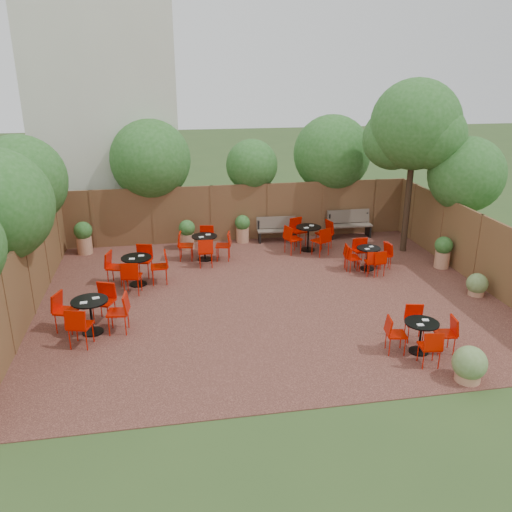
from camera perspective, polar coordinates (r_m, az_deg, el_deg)
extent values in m
plane|color=#354F23|center=(14.22, 1.37, -4.41)|extent=(80.00, 80.00, 0.00)
cube|color=#3B1E18|center=(14.22, 1.37, -4.37)|extent=(12.00, 10.00, 0.02)
cube|color=#56301F|center=(18.53, -1.67, 4.72)|extent=(12.00, 0.08, 2.00)
cube|color=#56301F|center=(14.01, -23.43, -2.09)|extent=(0.08, 10.00, 2.00)
cube|color=#56301F|center=(16.09, 22.85, 0.73)|extent=(0.08, 10.00, 2.00)
cube|color=beige|center=(20.87, -15.75, 14.10)|extent=(5.00, 4.00, 8.00)
sphere|color=#265A1D|center=(16.49, -24.14, 7.44)|extent=(2.60, 2.60, 2.60)
sphere|color=#265A1D|center=(18.65, -11.35, 10.18)|extent=(2.75, 2.75, 2.75)
sphere|color=#265A1D|center=(18.85, -0.46, 9.81)|extent=(1.82, 1.82, 1.82)
sphere|color=#265A1D|center=(19.71, 8.22, 10.91)|extent=(2.80, 2.80, 2.80)
sphere|color=#265A1D|center=(17.62, 21.83, 8.19)|extent=(2.33, 2.33, 2.33)
cylinder|color=black|center=(17.76, 16.25, 7.22)|extent=(0.23, 0.23, 4.34)
sphere|color=#265A1D|center=(17.46, 16.88, 13.47)|extent=(2.79, 2.79, 2.79)
sphere|color=#265A1D|center=(17.66, 14.65, 12.17)|extent=(1.96, 1.96, 1.96)
sphere|color=#265A1D|center=(17.33, 18.57, 12.24)|extent=(2.04, 2.04, 2.04)
cube|color=brown|center=(18.48, 2.28, 2.78)|extent=(1.40, 0.50, 0.05)
cube|color=brown|center=(18.58, 2.17, 3.67)|extent=(1.38, 0.19, 0.41)
cube|color=black|center=(18.43, 0.38, 2.05)|extent=(0.08, 0.42, 0.37)
cube|color=black|center=(18.68, 4.14, 2.25)|extent=(0.08, 0.42, 0.37)
cube|color=brown|center=(19.20, 10.13, 3.30)|extent=(1.57, 0.49, 0.05)
cube|color=brown|center=(19.31, 9.97, 4.28)|extent=(1.57, 0.13, 0.47)
cube|color=black|center=(19.04, 8.08, 2.52)|extent=(0.07, 0.47, 0.42)
cube|color=black|center=(19.52, 12.05, 2.71)|extent=(0.07, 0.47, 0.42)
cylinder|color=black|center=(16.90, -5.53, -0.33)|extent=(0.47, 0.47, 0.03)
cylinder|color=black|center=(16.77, -5.57, 0.88)|extent=(0.05, 0.05, 0.75)
cylinder|color=black|center=(16.65, -5.61, 2.13)|extent=(0.81, 0.81, 0.03)
cube|color=white|center=(16.73, -5.20, 2.33)|extent=(0.16, 0.13, 0.02)
cube|color=white|center=(16.51, -5.95, 2.06)|extent=(0.16, 0.13, 0.02)
cylinder|color=black|center=(16.38, 11.94, -1.36)|extent=(0.41, 0.41, 0.03)
cylinder|color=black|center=(16.26, 12.02, -0.28)|extent=(0.05, 0.05, 0.65)
cylinder|color=black|center=(16.15, 12.11, 0.83)|extent=(0.71, 0.71, 0.03)
cube|color=white|center=(16.25, 12.38, 1.01)|extent=(0.13, 0.09, 0.01)
cube|color=white|center=(16.01, 11.95, 0.76)|extent=(0.13, 0.09, 0.01)
cylinder|color=black|center=(17.77, 5.62, 0.70)|extent=(0.48, 0.48, 0.03)
cylinder|color=black|center=(17.64, 5.66, 1.90)|extent=(0.06, 0.06, 0.77)
cylinder|color=black|center=(17.53, 5.70, 3.13)|extent=(0.84, 0.84, 0.03)
cube|color=white|center=(17.64, 6.04, 3.31)|extent=(0.18, 0.15, 0.02)
cube|color=white|center=(17.37, 5.47, 3.07)|extent=(0.18, 0.15, 0.02)
cylinder|color=black|center=(15.29, -12.62, -2.97)|extent=(0.49, 0.49, 0.03)
cylinder|color=black|center=(15.14, -12.73, -1.60)|extent=(0.06, 0.06, 0.77)
cylinder|color=black|center=(15.00, -12.84, -0.19)|extent=(0.84, 0.84, 0.03)
cube|color=white|center=(15.07, -12.34, 0.04)|extent=(0.17, 0.13, 0.02)
cube|color=white|center=(14.88, -13.29, -0.30)|extent=(0.17, 0.13, 0.02)
cylinder|color=black|center=(12.91, -17.23, -7.85)|extent=(0.49, 0.49, 0.03)
cylinder|color=black|center=(12.74, -17.41, -6.28)|extent=(0.06, 0.06, 0.77)
cylinder|color=black|center=(12.58, -17.59, -4.66)|extent=(0.84, 0.84, 0.03)
cube|color=white|center=(12.63, -16.96, -4.36)|extent=(0.17, 0.14, 0.02)
cube|color=white|center=(12.46, -18.17, -4.83)|extent=(0.17, 0.14, 0.02)
cylinder|color=black|center=(12.10, 17.19, -9.82)|extent=(0.42, 0.42, 0.03)
cylinder|color=black|center=(11.94, 17.36, -8.40)|extent=(0.05, 0.05, 0.67)
cylinder|color=black|center=(11.79, 17.53, -6.92)|extent=(0.73, 0.73, 0.03)
cube|color=white|center=(11.89, 17.87, -6.61)|extent=(0.15, 0.12, 0.01)
cube|color=white|center=(11.65, 17.37, -7.13)|extent=(0.15, 0.12, 0.01)
cylinder|color=black|center=(16.41, 11.88, -1.32)|extent=(0.40, 0.40, 0.03)
cylinder|color=black|center=(16.30, 11.96, -0.26)|extent=(0.05, 0.05, 0.63)
cylinder|color=black|center=(16.19, 12.04, 0.82)|extent=(0.69, 0.69, 0.03)
cube|color=white|center=(16.29, 12.31, 0.99)|extent=(0.13, 0.10, 0.01)
cube|color=white|center=(16.06, 11.89, 0.75)|extent=(0.13, 0.10, 0.01)
cylinder|color=tan|center=(17.90, -7.43, 1.59)|extent=(0.45, 0.45, 0.52)
sphere|color=#265A1D|center=(17.76, -7.50, 3.02)|extent=(0.54, 0.54, 0.54)
cylinder|color=tan|center=(18.46, -1.47, 2.30)|extent=(0.44, 0.44, 0.50)
sphere|color=#265A1D|center=(18.33, -1.48, 3.63)|extent=(0.53, 0.53, 0.53)
cylinder|color=tan|center=(18.19, -18.06, 1.12)|extent=(0.49, 0.49, 0.56)
sphere|color=#265A1D|center=(18.05, -18.23, 2.63)|extent=(0.59, 0.59, 0.59)
cylinder|color=tan|center=(17.07, 19.49, -0.35)|extent=(0.45, 0.45, 0.51)
sphere|color=#265A1D|center=(16.93, 19.67, 1.10)|extent=(0.54, 0.54, 0.54)
cylinder|color=tan|center=(11.38, 21.94, -11.90)|extent=(0.49, 0.49, 0.22)
sphere|color=#5F7B3F|center=(11.24, 22.12, -10.68)|extent=(0.67, 0.67, 0.67)
cylinder|color=tan|center=(15.42, 22.72, -3.58)|extent=(0.41, 0.41, 0.19)
sphere|color=#5F7B3F|center=(15.34, 22.83, -2.78)|extent=(0.56, 0.56, 0.56)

